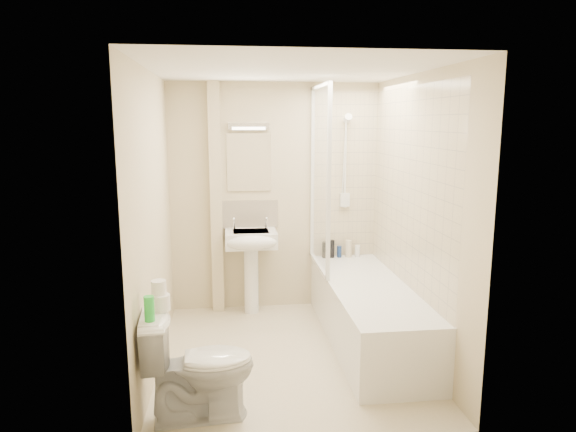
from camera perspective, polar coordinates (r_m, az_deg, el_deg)
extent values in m
plane|color=beige|center=(4.61, 0.13, -15.24)|extent=(2.50, 2.50, 0.00)
cube|color=beige|center=(5.46, -1.47, 2.03)|extent=(2.20, 0.02, 2.40)
cube|color=beige|center=(4.24, -14.78, -0.77)|extent=(0.02, 2.50, 2.40)
cube|color=beige|center=(4.50, 14.18, -0.12)|extent=(0.02, 2.50, 2.40)
cube|color=white|center=(4.17, 0.14, 15.95)|extent=(2.20, 2.50, 0.02)
cube|color=beige|center=(5.54, 6.31, 4.44)|extent=(0.70, 0.01, 1.75)
cube|color=beige|center=(4.64, 13.29, 3.06)|extent=(0.01, 2.10, 1.75)
cube|color=beige|center=(5.38, -8.00, 1.80)|extent=(0.12, 0.12, 2.40)
cube|color=beige|center=(5.46, -4.27, 0.20)|extent=(0.60, 0.02, 0.30)
cube|color=white|center=(5.38, -4.35, 5.96)|extent=(0.46, 0.01, 0.60)
cube|color=silver|center=(5.34, -4.40, 9.90)|extent=(0.42, 0.07, 0.07)
cube|color=white|center=(4.82, 8.86, -10.63)|extent=(0.70, 2.10, 0.55)
cube|color=white|center=(4.75, 8.94, -8.15)|extent=(0.56, 1.96, 0.05)
cube|color=white|center=(5.04, 3.55, 4.17)|extent=(0.01, 0.90, 1.80)
cube|color=white|center=(5.46, 2.74, 4.67)|extent=(0.04, 0.04, 1.80)
cube|color=white|center=(4.60, 4.56, 3.55)|extent=(0.04, 0.04, 1.80)
cube|color=white|center=(5.02, 3.67, 14.21)|extent=(0.04, 0.90, 0.04)
cube|color=white|center=(5.21, 3.44, -5.49)|extent=(0.04, 0.90, 0.03)
cylinder|color=white|center=(5.50, 6.39, 5.71)|extent=(0.02, 0.02, 0.90)
cylinder|color=white|center=(5.56, 6.29, 1.09)|extent=(0.05, 0.05, 0.02)
cylinder|color=white|center=(5.48, 6.48, 10.40)|extent=(0.05, 0.05, 0.02)
cylinder|color=white|center=(5.42, 6.65, 10.71)|extent=(0.08, 0.11, 0.11)
cube|color=white|center=(5.54, 6.32, 1.79)|extent=(0.10, 0.05, 0.14)
cylinder|color=white|center=(5.47, 6.25, 6.21)|extent=(0.01, 0.13, 0.84)
cylinder|color=white|center=(5.46, -4.10, -7.10)|extent=(0.15, 0.15, 0.71)
cube|color=white|center=(5.32, -4.15, -2.52)|extent=(0.53, 0.40, 0.16)
ellipsoid|color=white|center=(5.15, -4.05, -2.95)|extent=(0.53, 0.22, 0.16)
cube|color=silver|center=(5.30, -4.15, -1.88)|extent=(0.36, 0.26, 0.04)
cylinder|color=white|center=(5.39, -6.04, -0.94)|extent=(0.03, 0.03, 0.10)
cylinder|color=white|center=(5.41, -2.40, -0.86)|extent=(0.03, 0.03, 0.10)
sphere|color=white|center=(5.38, -6.06, -0.36)|extent=(0.04, 0.04, 0.04)
sphere|color=white|center=(5.40, -2.41, -0.28)|extent=(0.04, 0.04, 0.04)
cylinder|color=black|center=(5.56, 4.16, -3.77)|extent=(0.07, 0.07, 0.17)
cylinder|color=white|center=(5.56, 4.33, -3.91)|extent=(0.05, 0.05, 0.14)
cylinder|color=black|center=(5.57, 4.86, -3.66)|extent=(0.06, 0.06, 0.19)
cylinder|color=navy|center=(5.59, 5.72, -3.96)|extent=(0.05, 0.05, 0.12)
cylinder|color=beige|center=(5.61, 6.74, -3.62)|extent=(0.07, 0.07, 0.18)
cylinder|color=white|center=(5.64, 7.72, -3.87)|extent=(0.06, 0.06, 0.13)
imported|color=white|center=(3.66, -9.87, -16.05)|extent=(0.51, 0.79, 0.75)
cylinder|color=white|center=(3.59, -13.92, -9.31)|extent=(0.12, 0.12, 0.11)
cylinder|color=white|center=(3.57, -14.18, -7.70)|extent=(0.10, 0.10, 0.09)
cylinder|color=green|center=(3.41, -15.16, -9.91)|extent=(0.06, 0.06, 0.16)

